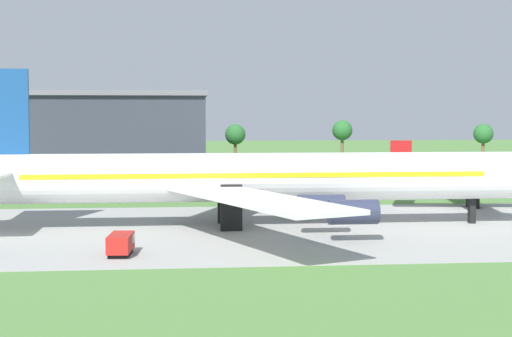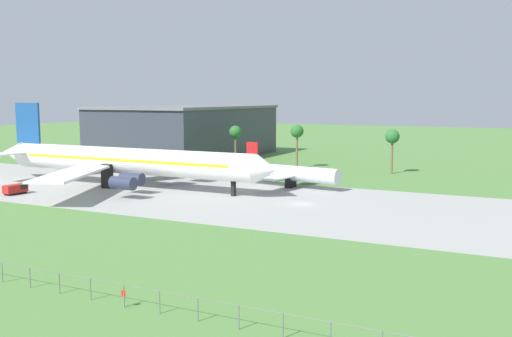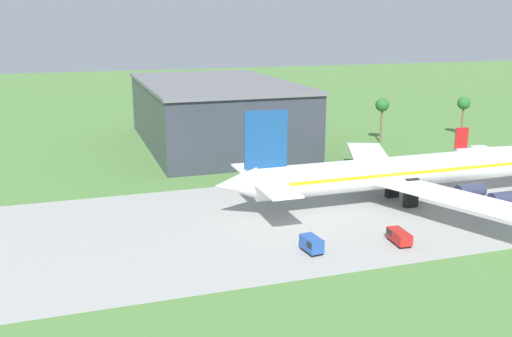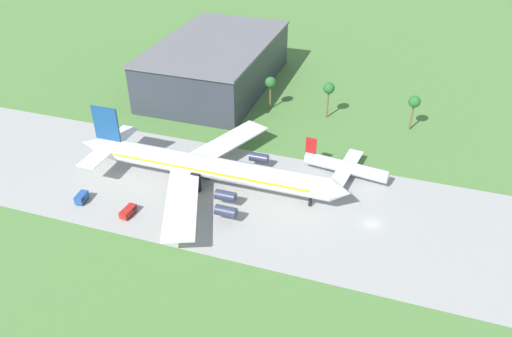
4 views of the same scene
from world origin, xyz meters
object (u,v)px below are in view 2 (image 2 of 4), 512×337
(jet_airliner, at_px, (123,161))
(terminal_building, at_px, (188,132))
(no_stopping_sign, at_px, (124,297))
(regional_aircraft, at_px, (290,173))
(baggage_tug, at_px, (16,189))

(jet_airliner, bearing_deg, terminal_building, 109.88)
(no_stopping_sign, bearing_deg, regional_aircraft, 100.67)
(baggage_tug, xyz_separation_m, terminal_building, (-8.44, 76.54, 7.25))
(regional_aircraft, distance_m, baggage_tug, 56.26)
(regional_aircraft, bearing_deg, no_stopping_sign, -79.33)
(baggage_tug, distance_m, terminal_building, 77.34)
(baggage_tug, relative_size, no_stopping_sign, 2.84)
(baggage_tug, relative_size, terminal_building, 0.08)
(regional_aircraft, bearing_deg, terminal_building, 140.90)
(regional_aircraft, distance_m, terminal_building, 70.39)
(no_stopping_sign, distance_m, terminal_building, 135.41)
(baggage_tug, bearing_deg, no_stopping_sign, -33.99)
(jet_airliner, height_order, terminal_building, jet_airliner)
(no_stopping_sign, bearing_deg, baggage_tug, 146.01)
(no_stopping_sign, bearing_deg, jet_airliner, 129.09)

